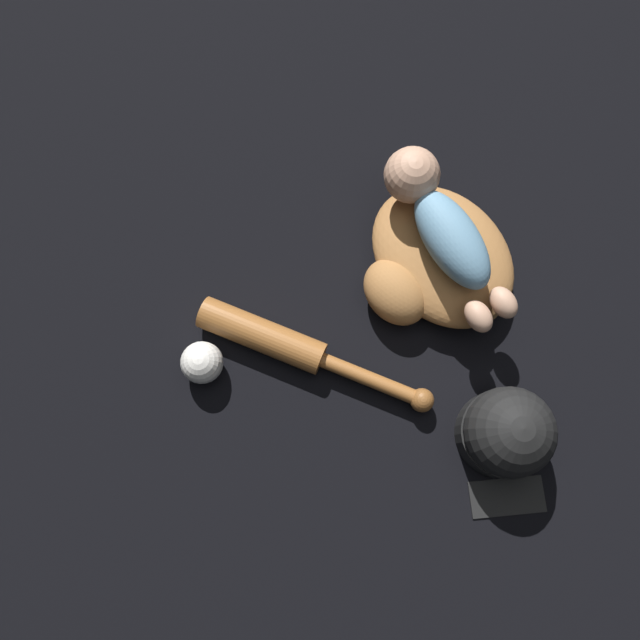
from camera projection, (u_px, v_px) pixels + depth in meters
ground_plane at (445, 262)px, 1.24m from camera, size 6.00×6.00×0.00m
baseball_glove at (435, 263)px, 1.20m from camera, size 0.38×0.36×0.09m
baby_figure at (441, 222)px, 1.12m from camera, size 0.36×0.19×0.10m
baseball_bat at (288, 346)px, 1.17m from camera, size 0.30×0.41×0.06m
baseball at (202, 363)px, 1.16m from camera, size 0.08×0.08×0.08m
baseball_cap at (507, 433)px, 1.10m from camera, size 0.23×0.16×0.16m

